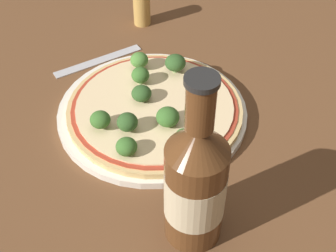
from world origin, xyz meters
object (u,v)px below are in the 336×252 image
Objects in this scene: pepper_shaker at (142,6)px; fork at (98,61)px; beer_bottle at (195,183)px; pizza at (155,108)px.

pepper_shaker reaches higher than fork.
beer_bottle reaches higher than pepper_shaker.
beer_bottle is at bearing -14.97° from pizza.
fork is (0.08, -0.13, -0.04)m from pepper_shaker.
pizza is 3.46× the size of pepper_shaker.
pizza reaches higher than fork.
pizza is 1.63× the size of fork.
pepper_shaker is 0.15m from fork.
pizza is at bearing -22.63° from pepper_shaker.
beer_bottle is 1.46× the size of fork.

